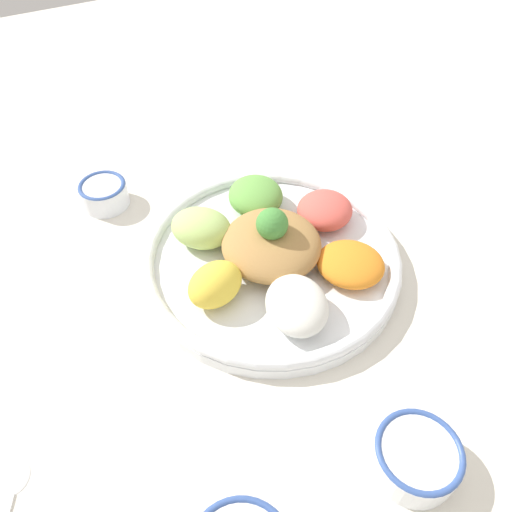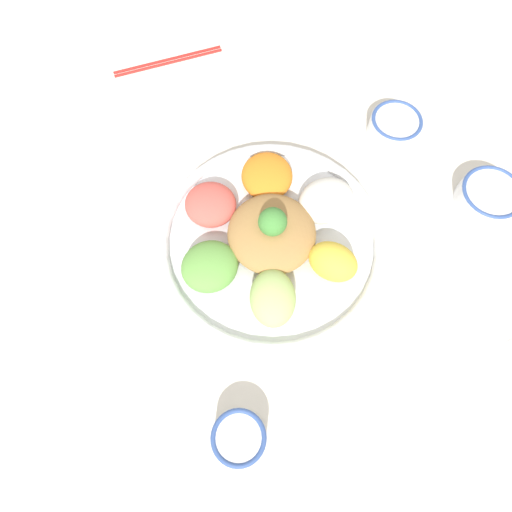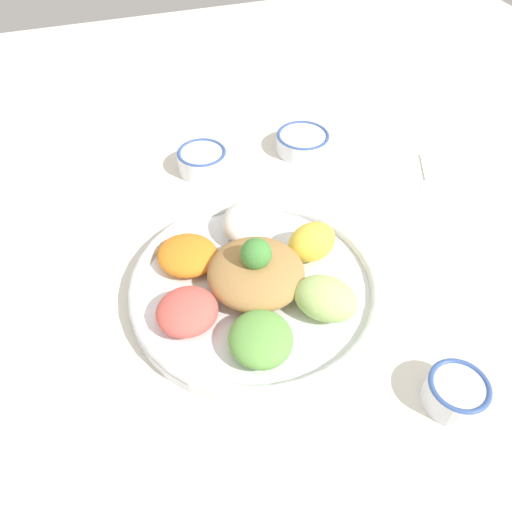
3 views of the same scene
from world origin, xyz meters
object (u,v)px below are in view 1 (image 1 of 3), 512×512
(salad_platter, at_px, (274,252))
(sauce_bowl_red, at_px, (104,193))
(rice_bowl_blue, at_px, (416,457))
(serving_spoon_extra, at_px, (7,501))

(salad_platter, relative_size, sauce_bowl_red, 4.90)
(rice_bowl_blue, distance_m, serving_spoon_extra, 0.46)
(salad_platter, xyz_separation_m, sauce_bowl_red, (-0.20, 0.26, -0.00))
(rice_bowl_blue, bearing_deg, sauce_bowl_red, 107.42)
(salad_platter, xyz_separation_m, rice_bowl_blue, (-0.00, -0.35, -0.00))
(salad_platter, height_order, rice_bowl_blue, salad_platter)
(salad_platter, relative_size, rice_bowl_blue, 4.02)
(salad_platter, bearing_deg, serving_spoon_extra, -157.79)
(sauce_bowl_red, height_order, rice_bowl_blue, rice_bowl_blue)
(sauce_bowl_red, bearing_deg, salad_platter, -53.28)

